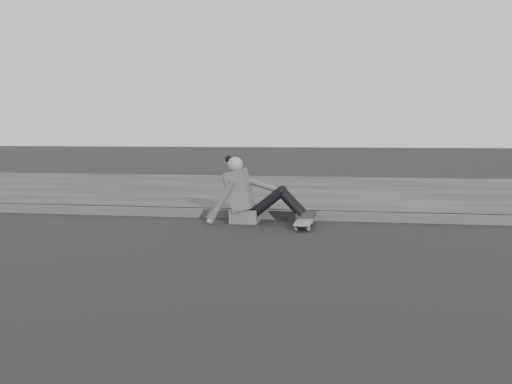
% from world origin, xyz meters
% --- Properties ---
extents(ground, '(80.00, 80.00, 0.00)m').
position_xyz_m(ground, '(0.00, 0.00, 0.00)').
color(ground, black).
rests_on(ground, ground).
extents(curb, '(24.00, 0.16, 0.12)m').
position_xyz_m(curb, '(0.00, 2.58, 0.06)').
color(curb, '#444444').
rests_on(curb, ground).
extents(sidewalk, '(24.00, 6.00, 0.12)m').
position_xyz_m(sidewalk, '(0.00, 5.60, 0.06)').
color(sidewalk, '#323232').
rests_on(sidewalk, ground).
extents(skateboard, '(0.20, 0.78, 0.09)m').
position_xyz_m(skateboard, '(0.99, 1.96, 0.07)').
color(skateboard, '#979792').
rests_on(skateboard, ground).
extents(seated_woman, '(1.38, 0.46, 0.88)m').
position_xyz_m(seated_woman, '(0.26, 2.20, 0.36)').
color(seated_woman, '#4E4E50').
rests_on(seated_woman, ground).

